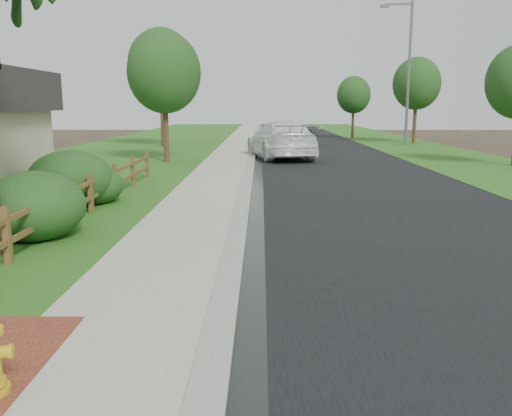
{
  "coord_description": "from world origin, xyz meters",
  "views": [
    {
      "loc": [
        0.93,
        -6.52,
        2.84
      ],
      "look_at": [
        0.83,
        3.06,
        1.03
      ],
      "focal_mm": 38.0,
      "sensor_mm": 36.0,
      "label": 1
    }
  ],
  "objects_px": {
    "white_suv": "(281,140)",
    "dark_car_mid": "(303,136)",
    "ranch_fence": "(75,199)",
    "streetlight": "(406,65)"
  },
  "relations": [
    {
      "from": "white_suv",
      "to": "dark_car_mid",
      "type": "relative_size",
      "value": 1.71
    },
    {
      "from": "ranch_fence",
      "to": "streetlight",
      "type": "relative_size",
      "value": 1.68
    },
    {
      "from": "white_suv",
      "to": "dark_car_mid",
      "type": "height_order",
      "value": "white_suv"
    },
    {
      "from": "white_suv",
      "to": "streetlight",
      "type": "height_order",
      "value": "streetlight"
    },
    {
      "from": "ranch_fence",
      "to": "dark_car_mid",
      "type": "bearing_deg",
      "value": 73.99
    },
    {
      "from": "dark_car_mid",
      "to": "streetlight",
      "type": "xyz_separation_m",
      "value": [
        7.29,
        0.49,
        5.01
      ]
    },
    {
      "from": "white_suv",
      "to": "streetlight",
      "type": "bearing_deg",
      "value": -144.69
    },
    {
      "from": "ranch_fence",
      "to": "dark_car_mid",
      "type": "relative_size",
      "value": 4.22
    },
    {
      "from": "dark_car_mid",
      "to": "streetlight",
      "type": "relative_size",
      "value": 0.4
    },
    {
      "from": "white_suv",
      "to": "streetlight",
      "type": "distance_m",
      "value": 14.36
    }
  ]
}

